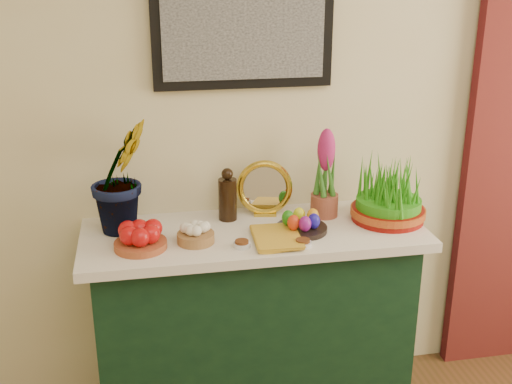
{
  "coord_description": "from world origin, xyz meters",
  "views": [
    {
      "loc": [
        -0.66,
        -0.37,
        1.94
      ],
      "look_at": [
        -0.22,
        1.95,
        1.07
      ],
      "focal_mm": 45.0,
      "sensor_mm": 36.0,
      "label": 1
    }
  ],
  "objects_px": {
    "mirror": "(265,189)",
    "book": "(254,238)",
    "hyacinth_green": "(120,158)",
    "wheatgrass_sabzeh": "(389,195)",
    "sideboard": "(254,327)"
  },
  "relations": [
    {
      "from": "mirror",
      "to": "book",
      "type": "distance_m",
      "value": 0.32
    },
    {
      "from": "hyacinth_green",
      "to": "book",
      "type": "bearing_deg",
      "value": -59.35
    },
    {
      "from": "hyacinth_green",
      "to": "mirror",
      "type": "distance_m",
      "value": 0.63
    },
    {
      "from": "mirror",
      "to": "wheatgrass_sabzeh",
      "type": "xyz_separation_m",
      "value": [
        0.5,
        -0.16,
        -0.0
      ]
    },
    {
      "from": "sideboard",
      "to": "book",
      "type": "relative_size",
      "value": 5.36
    },
    {
      "from": "mirror",
      "to": "hyacinth_green",
      "type": "bearing_deg",
      "value": -174.2
    },
    {
      "from": "mirror",
      "to": "wheatgrass_sabzeh",
      "type": "bearing_deg",
      "value": -17.92
    },
    {
      "from": "hyacinth_green",
      "to": "book",
      "type": "relative_size",
      "value": 2.51
    },
    {
      "from": "hyacinth_green",
      "to": "book",
      "type": "height_order",
      "value": "hyacinth_green"
    },
    {
      "from": "hyacinth_green",
      "to": "sideboard",
      "type": "bearing_deg",
      "value": -45.6
    },
    {
      "from": "hyacinth_green",
      "to": "wheatgrass_sabzeh",
      "type": "distance_m",
      "value": 1.12
    },
    {
      "from": "hyacinth_green",
      "to": "wheatgrass_sabzeh",
      "type": "xyz_separation_m",
      "value": [
        1.1,
        -0.1,
        -0.19
      ]
    },
    {
      "from": "wheatgrass_sabzeh",
      "to": "mirror",
      "type": "bearing_deg",
      "value": 162.08
    },
    {
      "from": "sideboard",
      "to": "hyacinth_green",
      "type": "height_order",
      "value": "hyacinth_green"
    },
    {
      "from": "hyacinth_green",
      "to": "mirror",
      "type": "bearing_deg",
      "value": -29.48
    }
  ]
}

